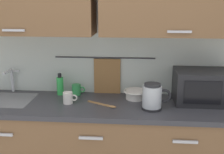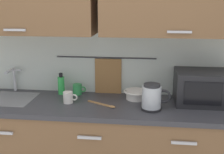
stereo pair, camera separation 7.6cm
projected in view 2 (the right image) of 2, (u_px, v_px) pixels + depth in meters
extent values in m
cube|color=brown|center=(97.00, 153.00, 2.49)|extent=(2.50, 0.60, 0.86)
cube|color=#B7B7BC|center=(2.00, 133.00, 2.18)|extent=(0.18, 0.02, 0.02)
cube|color=#B7B7BC|center=(89.00, 138.00, 2.11)|extent=(0.18, 0.02, 0.02)
cube|color=#B7B7BC|center=(184.00, 143.00, 2.03)|extent=(0.18, 0.02, 0.02)
cube|color=#333338|center=(96.00, 105.00, 2.37)|extent=(2.53, 0.63, 0.04)
cube|color=#9EA0A5|center=(4.00, 103.00, 2.49)|extent=(0.52, 0.38, 0.09)
cube|color=silver|center=(102.00, 54.00, 2.59)|extent=(3.70, 0.06, 2.50)
cube|color=beige|center=(101.00, 63.00, 2.57)|extent=(2.50, 0.01, 0.55)
cube|color=#B7B7BC|center=(15.00, 30.00, 2.24)|extent=(0.18, 0.01, 0.02)
cube|color=#B7B7BC|center=(179.00, 32.00, 2.10)|extent=(0.18, 0.01, 0.02)
cylinder|color=#333338|center=(106.00, 58.00, 2.54)|extent=(0.90, 0.01, 0.01)
cube|color=olive|center=(108.00, 77.00, 2.58)|extent=(0.24, 0.02, 0.34)
cylinder|color=#B2B5BA|center=(15.00, 79.00, 2.67)|extent=(0.03, 0.03, 0.22)
cylinder|color=#B2B5BA|center=(10.00, 71.00, 2.57)|extent=(0.02, 0.16, 0.02)
cube|color=#B2B5BA|center=(18.00, 70.00, 2.64)|extent=(0.07, 0.02, 0.01)
cube|color=black|center=(203.00, 87.00, 2.33)|extent=(0.46, 0.34, 0.27)
cube|color=black|center=(203.00, 94.00, 2.17)|extent=(0.29, 0.01, 0.18)
cylinder|color=black|center=(151.00, 108.00, 2.22)|extent=(0.16, 0.16, 0.02)
cylinder|color=#B2B7BC|center=(151.00, 97.00, 2.20)|extent=(0.15, 0.15, 0.17)
cylinder|color=#262628|center=(152.00, 85.00, 2.17)|extent=(0.13, 0.13, 0.02)
torus|color=black|center=(164.00, 96.00, 2.18)|extent=(0.11, 0.02, 0.11)
cylinder|color=green|center=(61.00, 86.00, 2.57)|extent=(0.06, 0.06, 0.16)
cylinder|color=black|center=(61.00, 75.00, 2.55)|extent=(0.03, 0.03, 0.04)
cylinder|color=green|center=(77.00, 89.00, 2.57)|extent=(0.08, 0.08, 0.09)
torus|color=green|center=(83.00, 89.00, 2.57)|extent=(0.06, 0.01, 0.06)
cylinder|color=silver|center=(136.00, 95.00, 2.45)|extent=(0.17, 0.17, 0.07)
torus|color=silver|center=(136.00, 91.00, 2.44)|extent=(0.21, 0.21, 0.01)
cylinder|color=silver|center=(68.00, 97.00, 2.36)|extent=(0.08, 0.08, 0.09)
torus|color=silver|center=(74.00, 97.00, 2.35)|extent=(0.06, 0.01, 0.06)
cube|color=#9E7042|center=(99.00, 103.00, 2.34)|extent=(0.20, 0.12, 0.01)
ellipsoid|color=#9E7042|center=(112.00, 107.00, 2.26)|extent=(0.07, 0.06, 0.01)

